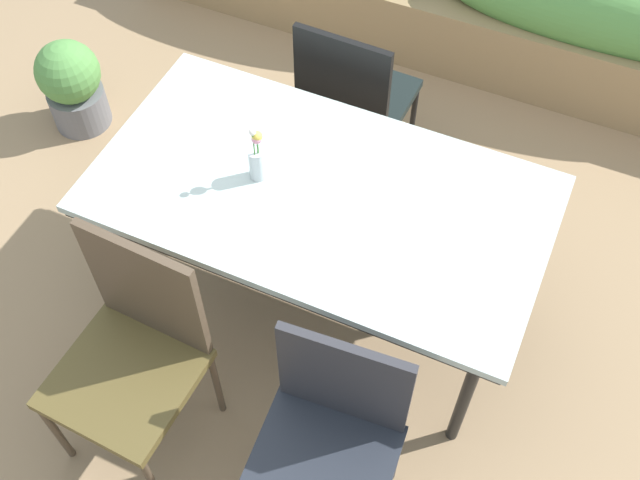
# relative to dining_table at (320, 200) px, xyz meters

# --- Properties ---
(ground_plane) EXTENTS (12.00, 12.00, 0.00)m
(ground_plane) POSITION_rel_dining_table_xyz_m (-0.08, 0.07, -0.72)
(ground_plane) COLOR #9E7F5B
(dining_table) EXTENTS (1.68, 0.91, 0.78)m
(dining_table) POSITION_rel_dining_table_xyz_m (0.00, 0.00, 0.00)
(dining_table) COLOR #B2C6C1
(dining_table) RESTS_ON ground
(chair_near_right) EXTENTS (0.50, 0.50, 0.91)m
(chair_near_right) POSITION_rel_dining_table_xyz_m (0.37, -0.75, -0.21)
(chair_near_right) COLOR #242832
(chair_near_right) RESTS_ON ground
(chair_far_side) EXTENTS (0.47, 0.47, 0.95)m
(chair_far_side) POSITION_rel_dining_table_xyz_m (-0.18, 0.75, -0.20)
(chair_far_side) COLOR black
(chair_far_side) RESTS_ON ground
(chair_near_left) EXTENTS (0.49, 0.49, 1.01)m
(chair_near_left) POSITION_rel_dining_table_xyz_m (-0.37, -0.75, -0.16)
(chair_near_left) COLOR brown
(chair_near_left) RESTS_ON ground
(flower_vase) EXTENTS (0.06, 0.06, 0.26)m
(flower_vase) POSITION_rel_dining_table_xyz_m (-0.24, -0.03, 0.15)
(flower_vase) COLOR silver
(flower_vase) RESTS_ON dining_table
(planter_box) EXTENTS (3.57, 0.37, 0.73)m
(planter_box) POSITION_rel_dining_table_xyz_m (-0.11, 1.79, -0.38)
(planter_box) COLOR #9E7F56
(planter_box) RESTS_ON ground
(potted_plant) EXTENTS (0.32, 0.32, 0.50)m
(potted_plant) POSITION_rel_dining_table_xyz_m (-1.61, 0.51, -0.46)
(potted_plant) COLOR slate
(potted_plant) RESTS_ON ground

